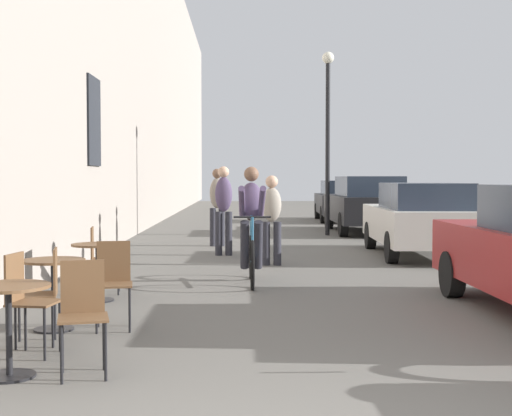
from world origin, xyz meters
The scene contains 17 objects.
building_facade_left centered at (-3.45, 14.00, 5.22)m, with size 0.54×68.00×10.43m.
cafe_table_near centered at (-2.15, 2.33, 0.52)m, with size 0.64×0.64×0.72m.
cafe_chair_near_toward_street centered at (-2.23, 3.02, 0.52)m, with size 0.43×0.43×0.89m.
cafe_chair_near_toward_wall centered at (-1.60, 2.40, 0.52)m, with size 0.46×0.46×0.89m.
cafe_table_mid centered at (-2.26, 4.03, 0.52)m, with size 0.64×0.64×0.72m.
cafe_chair_mid_toward_street centered at (-1.67, 4.11, 0.52)m, with size 0.43×0.43×0.89m.
cafe_chair_mid_toward_wall centered at (-2.19, 3.42, 0.52)m, with size 0.45×0.45×0.89m.
cafe_table_far centered at (-2.16, 5.74, 0.52)m, with size 0.64×0.64×0.72m.
cafe_chair_far_toward_street centered at (-2.23, 6.30, 0.52)m, with size 0.43×0.43×0.89m.
cyclist_on_bicycle centered at (-0.21, 7.28, 0.81)m, with size 0.52×1.76×1.74m.
pedestrian_near centered at (0.18, 9.34, 0.89)m, with size 0.34×0.24×1.59m.
pedestrian_mid centered at (-0.71, 10.96, 1.00)m, with size 0.34×0.25×1.77m.
pedestrian_far centered at (-0.90, 12.91, 0.99)m, with size 0.36×0.28×1.75m.
street_lamp centered at (1.96, 15.88, 3.11)m, with size 0.32×0.32×4.90m.
parked_car_second centered at (3.17, 10.75, 0.75)m, with size 1.85×4.12×1.45m.
parked_car_third centered at (3.14, 16.70, 0.82)m, with size 1.90×4.46×1.58m.
parked_car_fourth centered at (3.23, 22.10, 0.75)m, with size 1.84×4.13×1.45m.
Camera 1 is at (-0.36, -3.16, 1.54)m, focal length 49.95 mm.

